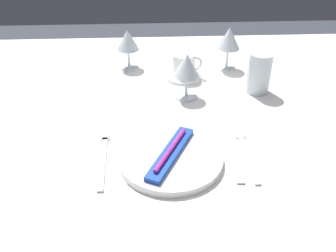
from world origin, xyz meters
The scene contains 12 objects.
dining_table centered at (0.00, 0.00, 0.66)m, with size 1.80×1.11×0.74m.
dinner_plate centered at (0.03, -0.28, 0.75)m, with size 0.25×0.25×0.02m, color white.
toothbrush_package centered at (0.03, -0.28, 0.77)m, with size 0.12×0.20×0.02m.
fork_outer centered at (-0.13, -0.25, 0.74)m, with size 0.03×0.23×0.00m.
dinner_knife centered at (0.18, -0.27, 0.74)m, with size 0.02×0.21×0.00m.
spoon_soup centered at (0.22, -0.24, 0.74)m, with size 0.03×0.21×0.01m.
saucer_left centered at (0.10, 0.16, 0.74)m, with size 0.12×0.12×0.01m, color white.
coffee_cup_left centered at (0.10, 0.16, 0.79)m, with size 0.10×0.07×0.07m.
wine_glass_centre centered at (0.10, 0.03, 0.84)m, with size 0.08×0.08×0.14m.
wine_glass_left centered at (-0.08, 0.25, 0.84)m, with size 0.08×0.08×0.14m.
wine_glass_right centered at (0.26, 0.22, 0.85)m, with size 0.08×0.08×0.15m.
drink_tumbler centered at (0.32, 0.05, 0.79)m, with size 0.07×0.07×0.13m.
Camera 1 is at (-0.01, -0.95, 1.29)m, focal length 39.21 mm.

